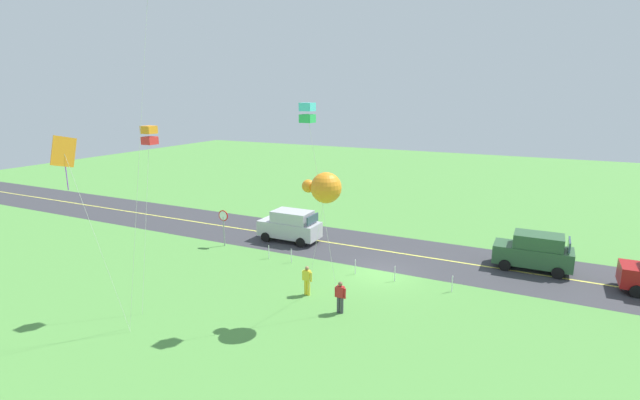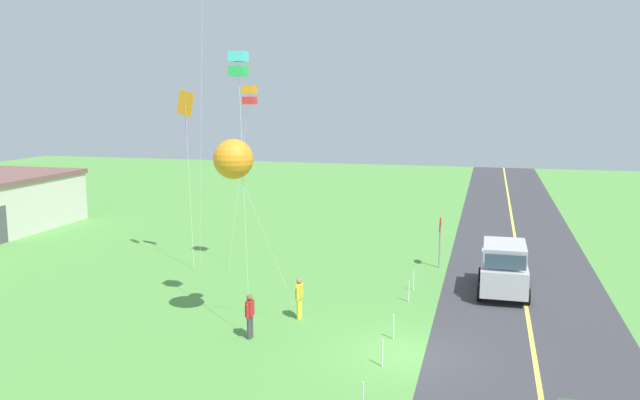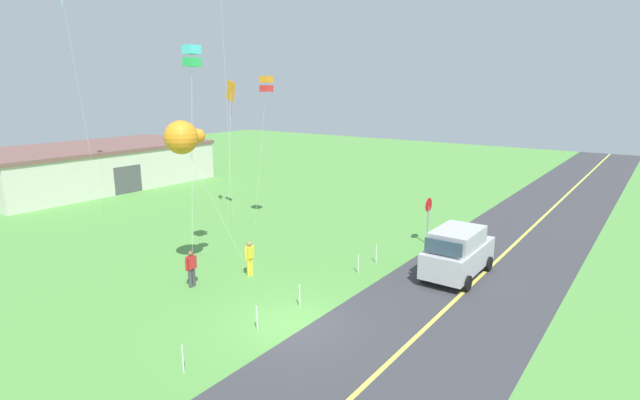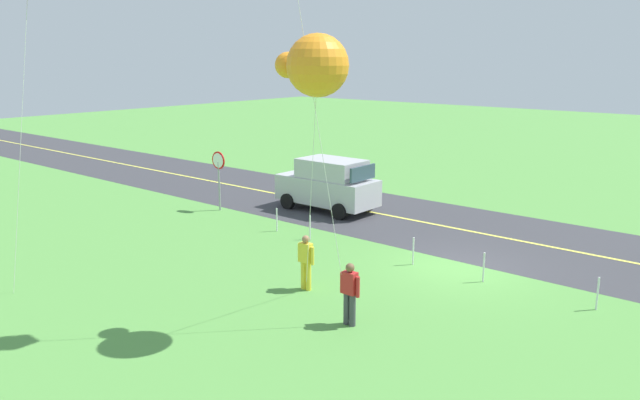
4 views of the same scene
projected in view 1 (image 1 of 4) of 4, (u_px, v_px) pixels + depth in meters
ground_plane at (380, 274)px, 27.34m from camera, size 120.00×120.00×0.10m
asphalt_road at (399, 253)px, 30.82m from camera, size 120.00×7.00×0.00m
road_centre_stripe at (399, 253)px, 30.82m from camera, size 120.00×0.16×0.00m
car_suv_foreground at (290, 225)px, 33.16m from camera, size 4.40×2.12×2.24m
car_parked_west_near at (534, 251)px, 27.74m from camera, size 4.40×2.12×2.24m
stop_sign at (224, 221)px, 31.94m from camera, size 0.76×0.08×2.56m
person_adult_near at (340, 296)px, 22.28m from camera, size 0.58×0.22×1.60m
person_adult_companion at (307, 279)px, 24.27m from camera, size 0.58×0.22×1.60m
kite_red_low at (307, 113)px, 20.22m from camera, size 1.61×1.06×10.00m
kite_blue_mid at (325, 188)px, 20.69m from camera, size 2.65×2.49×6.98m
kite_yellow_high at (65, 155)px, 18.72m from camera, size 1.79×1.56×8.79m
kite_orange_near at (149, 136)px, 21.50m from camera, size 0.56×1.58×8.93m
fence_post_0 at (452, 284)px, 24.75m from camera, size 0.05×0.05×0.90m
fence_post_1 at (395, 274)px, 26.13m from camera, size 0.05×0.05×0.90m
fence_post_2 at (355, 267)px, 27.16m from camera, size 0.05×0.05×0.90m
fence_post_3 at (291, 256)px, 29.03m from camera, size 0.05×0.05×0.90m
fence_post_4 at (269, 252)px, 29.75m from camera, size 0.05×0.05×0.90m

